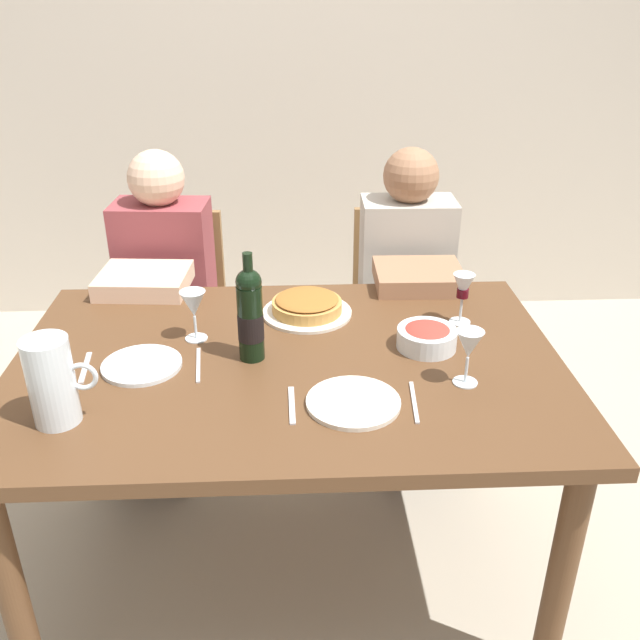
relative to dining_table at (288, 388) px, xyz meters
The scene contains 20 objects.
ground_plane 0.67m from the dining_table, ahead, with size 8.00×8.00×0.00m, color #B2A893.
back_wall 2.11m from the dining_table, 90.00° to the left, with size 8.00×0.10×2.80m, color beige.
dining_table is the anchor object (origin of this frame).
wine_bottle 0.24m from the dining_table, behind, with size 0.07×0.07×0.31m.
water_pitcher 0.63m from the dining_table, 153.97° to the right, with size 0.16×0.11×0.22m.
baked_tart 0.31m from the dining_table, 77.24° to the left, with size 0.28×0.28×0.06m.
salad_bowl 0.41m from the dining_table, ahead, with size 0.17×0.17×0.07m.
wine_glass_left_diner 0.35m from the dining_table, 153.34° to the left, with size 0.07×0.07×0.15m.
wine_glass_right_diner 0.52m from the dining_table, 17.37° to the right, with size 0.07×0.07×0.15m.
wine_glass_centre 0.59m from the dining_table, 20.86° to the left, with size 0.06×0.06×0.16m.
dinner_plate_left_setting 0.40m from the dining_table, behind, with size 0.21×0.21×0.01m, color silver.
dinner_plate_right_setting 0.30m from the dining_table, 54.88° to the right, with size 0.23×0.23×0.01m, color silver.
fork_left_setting 0.55m from the dining_table, behind, with size 0.16×0.01×0.01m, color silver.
knife_left_setting 0.26m from the dining_table, behind, with size 0.18×0.01×0.01m, color silver.
knife_right_setting 0.40m from the dining_table, 36.29° to the right, with size 0.18×0.01×0.01m, color silver.
spoon_right_setting 0.25m from the dining_table, 87.41° to the right, with size 0.16×0.01×0.01m, color silver.
chair_left 1.01m from the dining_table, 116.42° to the left, with size 0.43×0.43×0.87m.
diner_left 0.80m from the dining_table, 124.94° to the left, with size 0.36×0.52×1.16m.
chair_right 1.01m from the dining_table, 62.97° to the left, with size 0.41×0.41×0.87m.
diner_right 0.79m from the dining_table, 55.42° to the left, with size 0.34×0.51×1.16m.
Camera 1 is at (0.01, -1.63, 1.70)m, focal length 38.70 mm.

